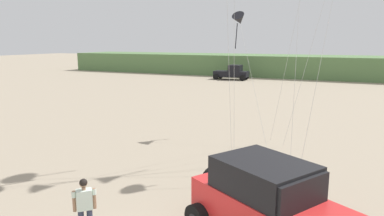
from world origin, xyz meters
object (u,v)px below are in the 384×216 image
at_px(jeep, 272,205).
at_px(kite_red_delta, 239,20).
at_px(person_watching, 85,205).
at_px(distant_pickup, 232,73).

bearing_deg(jeep, kite_red_delta, 111.13).
xyz_separation_m(jeep, person_watching, (-4.60, -1.46, -0.26)).
height_order(distant_pickup, kite_red_delta, kite_red_delta).
bearing_deg(person_watching, distant_pickup, 102.42).
xyz_separation_m(distant_pickup, kite_red_delta, (8.88, -26.54, 5.39)).
relative_size(jeep, kite_red_delta, 0.73).
relative_size(jeep, distant_pickup, 1.07).
distance_m(distant_pickup, kite_red_delta, 28.50).
bearing_deg(jeep, distant_pickup, 109.29).
distance_m(jeep, distant_pickup, 40.18).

